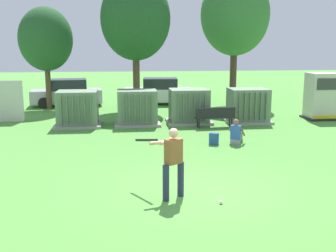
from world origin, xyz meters
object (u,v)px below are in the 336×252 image
object	(u,v)px
generator_enclosure	(322,96)
parked_car_leftmost	(67,93)
transformer_mid_east	(189,107)
transformer_east	(248,106)
sports_ball	(221,202)
batter	(172,159)
backpack	(214,139)
transformer_mid_west	(137,108)
seated_spectator	(236,134)
transformer_west	(78,109)
park_bench	(215,116)
parked_car_left_of_center	(158,92)

from	to	relation	value
generator_enclosure	parked_car_leftmost	world-z (taller)	generator_enclosure
transformer_mid_east	generator_enclosure	distance (m)	6.79
parked_car_leftmost	transformer_east	bearing A→B (deg)	-35.26
sports_ball	batter	bearing A→B (deg)	153.70
transformer_mid_east	backpack	size ratio (longest dim) A/B	4.77
transformer_mid_west	backpack	xyz separation A→B (m)	(2.69, -4.25, -0.57)
transformer_mid_east	sports_ball	size ratio (longest dim) A/B	23.33
sports_ball	parked_car_leftmost	world-z (taller)	parked_car_leftmost
transformer_mid_east	parked_car_leftmost	xyz separation A→B (m)	(-6.47, 6.44, -0.04)
seated_spectator	batter	bearing A→B (deg)	-120.49
backpack	generator_enclosure	bearing A→B (deg)	35.79
transformer_west	parked_car_leftmost	distance (m)	6.79
transformer_mid_west	sports_ball	bearing A→B (deg)	-81.13
seated_spectator	park_bench	bearing A→B (deg)	91.76
backpack	batter	bearing A→B (deg)	-113.13
parked_car_left_of_center	backpack	bearing A→B (deg)	-84.31
transformer_west	generator_enclosure	bearing A→B (deg)	2.61
transformer_west	transformer_east	world-z (taller)	same
parked_car_left_of_center	parked_car_leftmost	bearing A→B (deg)	-178.52
park_bench	parked_car_left_of_center	distance (m)	8.06
batter	sports_ball	size ratio (longest dim) A/B	19.33
batter	sports_ball	bearing A→B (deg)	-26.30
sports_ball	parked_car_leftmost	xyz separation A→B (m)	(-5.57, 16.59, 0.71)
transformer_mid_east	seated_spectator	xyz separation A→B (m)	(1.09, -4.36, -0.41)
transformer_mid_west	transformer_mid_east	xyz separation A→B (m)	(2.46, 0.14, 0.00)
seated_spectator	backpack	world-z (taller)	seated_spectator
park_bench	batter	bearing A→B (deg)	-109.69
generator_enclosure	park_bench	size ratio (longest dim) A/B	1.26
generator_enclosure	backpack	distance (m)	8.11
transformer_west	backpack	bearing A→B (deg)	-37.67
park_bench	parked_car_left_of_center	bearing A→B (deg)	103.33
transformer_west	backpack	xyz separation A→B (m)	(5.40, -4.17, -0.57)
generator_enclosure	sports_ball	size ratio (longest dim) A/B	25.56
transformer_mid_east	parked_car_left_of_center	bearing A→B (deg)	97.45
transformer_mid_east	parked_car_left_of_center	distance (m)	6.65
batter	parked_car_leftmost	size ratio (longest dim) A/B	0.40
transformer_mid_east	park_bench	distance (m)	1.62
transformer_west	transformer_mid_east	distance (m)	5.18
parked_car_leftmost	parked_car_left_of_center	world-z (taller)	same
sports_ball	backpack	bearing A→B (deg)	78.88
transformer_west	seated_spectator	bearing A→B (deg)	-33.49
transformer_west	sports_ball	world-z (taller)	transformer_west
transformer_mid_west	batter	distance (m)	9.48
backpack	parked_car_left_of_center	bearing A→B (deg)	95.69
transformer_east	batter	bearing A→B (deg)	-117.05
transformer_mid_west	transformer_east	bearing A→B (deg)	-0.00
transformer_east	parked_car_left_of_center	size ratio (longest dim) A/B	0.49
backpack	parked_car_left_of_center	xyz separation A→B (m)	(-1.09, 10.98, 0.54)
transformer_west	seated_spectator	distance (m)	7.52
seated_spectator	backpack	bearing A→B (deg)	-178.15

